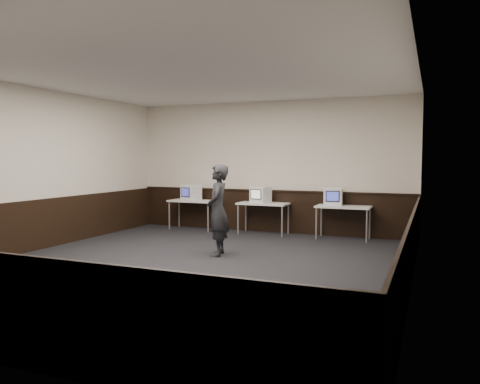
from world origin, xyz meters
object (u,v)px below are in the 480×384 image
desk_center (263,206)px  desk_right (343,209)px  person (218,210)px  emac_center (261,195)px  emac_right (333,196)px  emac_left (191,192)px  desk_left (193,203)px

desk_center → desk_right: (1.90, 0.00, 0.00)m
desk_right → person: size_ratio=0.71×
emac_center → emac_right: 1.73m
desk_right → emac_center: emac_center is taller
desk_right → emac_left: size_ratio=2.39×
desk_center → desk_right: size_ratio=1.00×
emac_center → person: (0.11, -2.64, -0.10)m
emac_right → desk_right: bearing=-15.4°
emac_right → person: size_ratio=0.28×
desk_left → desk_right: (3.80, 0.00, 0.00)m
desk_left → emac_right: bearing=0.5°
emac_right → person: 3.14m
desk_left → emac_center: size_ratio=2.46×
desk_center → emac_left: bearing=-179.2°
desk_right → emac_center: (-1.96, -0.02, 0.27)m
desk_center → desk_right: same height
emac_left → emac_right: bearing=17.1°
desk_left → desk_center: bearing=0.0°
emac_left → desk_right: bearing=16.6°
emac_center → desk_right: bearing=12.9°
emac_left → person: 3.30m
emac_left → person: bearing=-36.7°
emac_left → person: size_ratio=0.29×
desk_center → emac_left: size_ratio=2.39×
person → emac_center: bearing=165.3°
desk_left → emac_center: 1.86m
desk_center → emac_right: emac_right is taller
emac_right → emac_left: bearing=173.5°
emac_right → desk_left: bearing=173.1°
desk_left → person: person is taller
desk_left → emac_left: emac_left is taller
desk_center → desk_right: 1.90m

